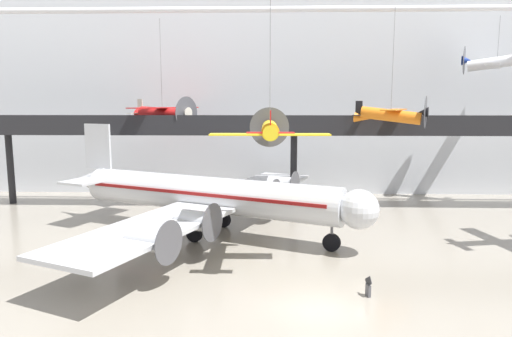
% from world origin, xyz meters
% --- Properties ---
extents(ground_plane, '(260.00, 260.00, 0.00)m').
position_xyz_m(ground_plane, '(0.00, 0.00, 0.00)').
color(ground_plane, gray).
extents(hangar_back_wall, '(140.00, 3.00, 25.07)m').
position_xyz_m(hangar_back_wall, '(0.00, 32.28, 12.54)').
color(hangar_back_wall, silver).
rests_on(hangar_back_wall, ground).
extents(mezzanine_walkway, '(110.00, 3.20, 9.53)m').
position_xyz_m(mezzanine_walkway, '(0.00, 23.57, 7.88)').
color(mezzanine_walkway, black).
rests_on(mezzanine_walkway, ground).
extents(ceiling_truss_beam, '(120.00, 0.60, 0.60)m').
position_xyz_m(ceiling_truss_beam, '(0.00, 23.44, 19.78)').
color(ceiling_truss_beam, silver).
extents(airliner_silver_main, '(26.74, 31.44, 8.84)m').
position_xyz_m(airliner_silver_main, '(-7.77, 13.60, 3.24)').
color(airliner_silver_main, silver).
rests_on(airliner_silver_main, ground).
extents(suspended_plane_red_highwing, '(7.74, 8.54, 11.16)m').
position_xyz_m(suspended_plane_red_highwing, '(-13.83, 25.00, 9.69)').
color(suspended_plane_red_highwing, red).
extents(suspended_plane_white_twin, '(7.10, 8.03, 5.78)m').
position_xyz_m(suspended_plane_white_twin, '(20.77, 25.68, 14.80)').
color(suspended_plane_white_twin, silver).
extents(suspended_plane_yellow_lowwing, '(7.67, 6.23, 11.54)m').
position_xyz_m(suspended_plane_yellow_lowwing, '(-2.51, 5.82, 9.03)').
color(suspended_plane_yellow_lowwing, yellow).
extents(suspended_plane_orange_highwing, '(6.97, 8.03, 10.83)m').
position_xyz_m(suspended_plane_orange_highwing, '(8.69, 19.98, 9.64)').
color(suspended_plane_orange_highwing, orange).
extents(info_sign_pedestal, '(0.26, 0.76, 1.24)m').
position_xyz_m(info_sign_pedestal, '(3.02, 1.53, 0.46)').
color(info_sign_pedestal, '#4C4C51').
rests_on(info_sign_pedestal, ground).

